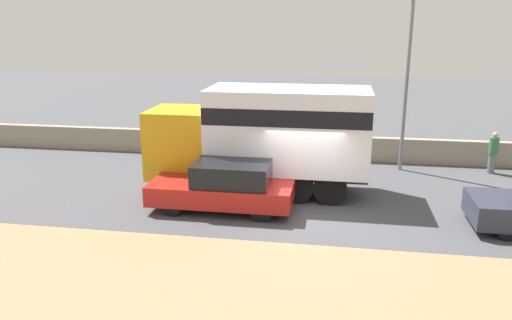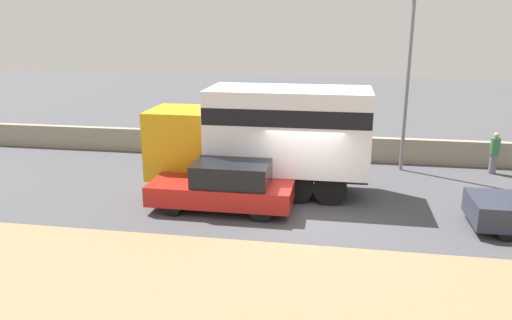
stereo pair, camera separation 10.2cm
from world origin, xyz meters
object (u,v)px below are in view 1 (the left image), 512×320
object	(u,v)px
street_lamp	(408,69)
box_truck	(267,132)
pedestrian	(493,152)
car_hatchback	(225,186)

from	to	relation	value
street_lamp	box_truck	bearing A→B (deg)	-144.48
pedestrian	street_lamp	bearing A→B (deg)	-178.42
street_lamp	car_hatchback	distance (m)	8.76
box_truck	pedestrian	xyz separation A→B (m)	(8.46, 3.63, -1.28)
street_lamp	pedestrian	bearing A→B (deg)	1.58
street_lamp	pedestrian	world-z (taller)	street_lamp
street_lamp	box_truck	distance (m)	6.38
box_truck	car_hatchback	distance (m)	2.59
box_truck	pedestrian	world-z (taller)	box_truck
street_lamp	box_truck	world-z (taller)	street_lamp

